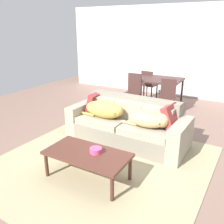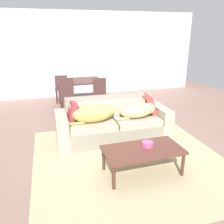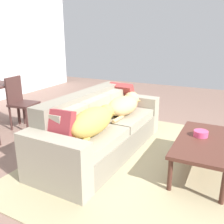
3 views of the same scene
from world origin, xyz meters
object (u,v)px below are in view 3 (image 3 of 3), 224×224
dog_on_left_cushion (93,121)px  throw_pillow_by_left_arm (57,127)px  bowl_on_coffee_table (201,134)px  dining_chair_near_right (20,100)px  dog_on_right_cushion (124,105)px  coffee_table (204,144)px  couch (100,130)px  throw_pillow_by_right_arm (122,96)px

dog_on_left_cushion → throw_pillow_by_left_arm: 0.45m
dog_on_left_cushion → bowl_on_coffee_table: bearing=-62.3°
dog_on_left_cushion → dining_chair_near_right: size_ratio=1.04×
dog_on_right_cushion → dining_chair_near_right: bearing=100.1°
bowl_on_coffee_table → dining_chair_near_right: dining_chair_near_right is taller
throw_pillow_by_left_arm → coffee_table: throw_pillow_by_left_arm is taller
dining_chair_near_right → coffee_table: bearing=-99.1°
couch → dog_on_left_cushion: (-0.41, -0.14, 0.28)m
bowl_on_coffee_table → throw_pillow_by_left_arm: bearing=124.4°
couch → dog_on_right_cushion: 0.57m
dog_on_left_cushion → coffee_table: size_ratio=0.79×
couch → throw_pillow_by_right_arm: (0.81, 0.02, 0.31)m
throw_pillow_by_right_arm → bowl_on_coffee_table: (-0.67, -1.33, -0.18)m
coffee_table → dog_on_left_cushion: bearing=110.4°
dog_on_right_cushion → coffee_table: size_ratio=0.70×
dog_on_left_cushion → throw_pillow_by_right_arm: bearing=9.8°
couch → dog_on_left_cushion: size_ratio=2.43×
dog_on_right_cushion → dog_on_left_cushion: bearing=-178.9°
throw_pillow_by_left_arm → bowl_on_coffee_table: (0.95, -1.39, -0.17)m
couch → bowl_on_coffee_table: 1.32m
couch → throw_pillow_by_left_arm: (-0.81, 0.08, 0.30)m
dog_on_right_cushion → throw_pillow_by_right_arm: 0.38m
bowl_on_coffee_table → coffee_table: bearing=-149.9°
bowl_on_coffee_table → dog_on_left_cushion: bearing=115.6°
dog_on_right_cushion → bowl_on_coffee_table: bearing=-104.1°
throw_pillow_by_right_arm → dining_chair_near_right: 1.77m
throw_pillow_by_right_arm → bowl_on_coffee_table: size_ratio=2.44×
dog_on_left_cushion → dining_chair_near_right: (0.63, 1.83, -0.11)m
throw_pillow_by_left_arm → coffee_table: 1.70m
coffee_table → bowl_on_coffee_table: (0.10, 0.06, 0.08)m
dog_on_right_cushion → bowl_on_coffee_table: (-0.33, -1.15, -0.13)m
couch → dog_on_left_cushion: couch is taller
couch → coffee_table: bearing=-86.2°
dog_on_right_cushion → coffee_table: (-0.44, -1.21, -0.21)m
dog_on_left_cushion → dog_on_right_cushion: bearing=1.1°
couch → dining_chair_near_right: 1.71m
couch → throw_pillow_by_right_arm: 0.87m
throw_pillow_by_left_arm → coffee_table: size_ratio=0.33×
couch → dog_on_left_cushion: bearing=-159.0°
couch → bowl_on_coffee_table: (0.14, -1.31, 0.13)m
dog_on_right_cushion → bowl_on_coffee_table: size_ratio=4.91×
dog_on_right_cushion → dining_chair_near_right: size_ratio=0.93×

